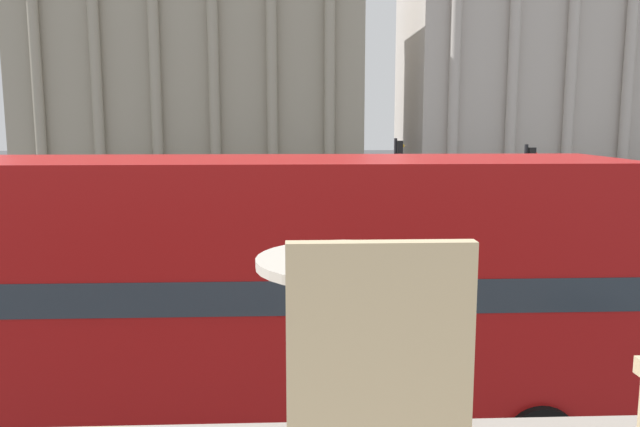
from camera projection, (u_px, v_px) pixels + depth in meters
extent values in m
cylinder|color=black|center=(485.00, 370.00, 10.68)|extent=(1.02, 0.22, 1.02)
cube|color=#B71414|center=(227.00, 349.00, 9.17)|extent=(11.32, 2.43, 1.79)
cube|color=#2D3842|center=(225.00, 276.00, 9.01)|extent=(11.09, 2.45, 0.45)
cube|color=#B71414|center=(223.00, 210.00, 8.86)|extent=(11.32, 2.43, 1.46)
cylinder|color=#2D2D30|center=(349.00, 369.00, 2.03)|extent=(0.07, 0.07, 0.68)
cylinder|color=beige|center=(350.00, 262.00, 1.98)|extent=(0.60, 0.60, 0.03)
cube|color=#D1B789|center=(369.00, 404.00, 1.54)|extent=(0.40, 0.40, 0.05)
cube|color=#D1B789|center=(380.00, 338.00, 1.33)|extent=(0.40, 0.04, 0.42)
cube|color=#A39984|center=(195.00, 74.00, 58.00)|extent=(30.49, 10.97, 18.11)
cylinder|color=#A39984|center=(37.00, 85.00, 51.82)|extent=(0.90, 0.90, 15.40)
cylinder|color=#A39984|center=(97.00, 85.00, 52.02)|extent=(0.90, 0.90, 15.40)
cylinder|color=#A39984|center=(156.00, 85.00, 52.23)|extent=(0.90, 0.90, 15.40)
cylinder|color=#A39984|center=(214.00, 85.00, 52.43)|extent=(0.90, 0.90, 15.40)
cylinder|color=#A39984|center=(272.00, 86.00, 52.64)|extent=(0.90, 0.90, 15.40)
cylinder|color=#A39984|center=(330.00, 86.00, 52.84)|extent=(0.90, 0.90, 15.40)
cube|color=#BCB2A8|center=(535.00, 70.00, 61.38)|extent=(25.25, 15.41, 19.43)
cylinder|color=#BCB2A8|center=(454.00, 79.00, 53.11)|extent=(0.90, 0.90, 16.51)
cylinder|color=#BCB2A8|center=(513.00, 79.00, 53.32)|extent=(0.90, 0.90, 16.51)
cylinder|color=#BCB2A8|center=(571.00, 80.00, 53.53)|extent=(0.90, 0.90, 16.51)
cylinder|color=#BCB2A8|center=(628.00, 80.00, 53.74)|extent=(0.90, 0.90, 16.51)
cylinder|color=black|center=(380.00, 258.00, 12.38)|extent=(0.12, 0.12, 4.09)
cube|color=black|center=(391.00, 178.00, 12.16)|extent=(0.20, 0.24, 0.70)
sphere|color=green|center=(397.00, 170.00, 12.14)|extent=(0.14, 0.14, 0.14)
cylinder|color=black|center=(524.00, 207.00, 20.01)|extent=(0.12, 0.12, 4.00)
cube|color=black|center=(531.00, 159.00, 19.79)|extent=(0.20, 0.24, 0.70)
sphere|color=red|center=(535.00, 154.00, 19.77)|extent=(0.14, 0.14, 0.14)
cylinder|color=black|center=(395.00, 189.00, 24.82)|extent=(0.12, 0.12, 4.06)
cube|color=black|center=(400.00, 150.00, 24.60)|extent=(0.20, 0.24, 0.70)
sphere|color=gold|center=(403.00, 146.00, 24.58)|extent=(0.14, 0.14, 0.14)
cylinder|color=black|center=(488.00, 245.00, 22.58)|extent=(0.60, 0.18, 0.60)
cylinder|color=black|center=(504.00, 255.00, 20.85)|extent=(0.60, 0.18, 0.60)
cylinder|color=black|center=(411.00, 245.00, 22.46)|extent=(0.60, 0.18, 0.60)
cylinder|color=black|center=(421.00, 256.00, 20.73)|extent=(0.60, 0.18, 0.60)
cube|color=#19234C|center=(456.00, 242.00, 21.61)|extent=(4.20, 1.75, 0.55)
cube|color=#2D3842|center=(451.00, 227.00, 21.53)|extent=(1.89, 1.61, 0.50)
cylinder|color=black|center=(195.00, 224.00, 26.95)|extent=(0.60, 0.18, 0.60)
cylinder|color=black|center=(189.00, 232.00, 25.22)|extent=(0.60, 0.18, 0.60)
cylinder|color=black|center=(130.00, 225.00, 26.83)|extent=(0.60, 0.18, 0.60)
cylinder|color=black|center=(119.00, 232.00, 25.10)|extent=(0.60, 0.18, 0.60)
cube|color=#B2B5BA|center=(158.00, 222.00, 25.98)|extent=(4.20, 1.75, 0.55)
cube|color=#2D3842|center=(153.00, 209.00, 25.90)|extent=(1.89, 1.61, 0.50)
cylinder|color=#282B33|center=(608.00, 305.00, 14.81)|extent=(0.14, 0.14, 0.82)
cylinder|color=#282B33|center=(615.00, 305.00, 14.82)|extent=(0.14, 0.14, 0.82)
cylinder|color=#B22323|center=(614.00, 275.00, 14.71)|extent=(0.32, 0.32, 0.65)
sphere|color=tan|center=(615.00, 257.00, 14.65)|extent=(0.22, 0.22, 0.22)
cylinder|color=#282B33|center=(543.00, 277.00, 17.46)|extent=(0.14, 0.14, 0.81)
cylinder|color=#282B33|center=(549.00, 277.00, 17.47)|extent=(0.14, 0.14, 0.81)
cylinder|color=slate|center=(548.00, 252.00, 17.36)|extent=(0.32, 0.32, 0.64)
sphere|color=tan|center=(549.00, 236.00, 17.29)|extent=(0.22, 0.22, 0.22)
cylinder|color=#282B33|center=(504.00, 324.00, 13.35)|extent=(0.14, 0.14, 0.83)
cylinder|color=#282B33|center=(512.00, 324.00, 13.35)|extent=(0.14, 0.14, 0.83)
cylinder|color=black|center=(510.00, 291.00, 13.24)|extent=(0.32, 0.32, 0.66)
sphere|color=tan|center=(511.00, 270.00, 13.17)|extent=(0.23, 0.23, 0.23)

